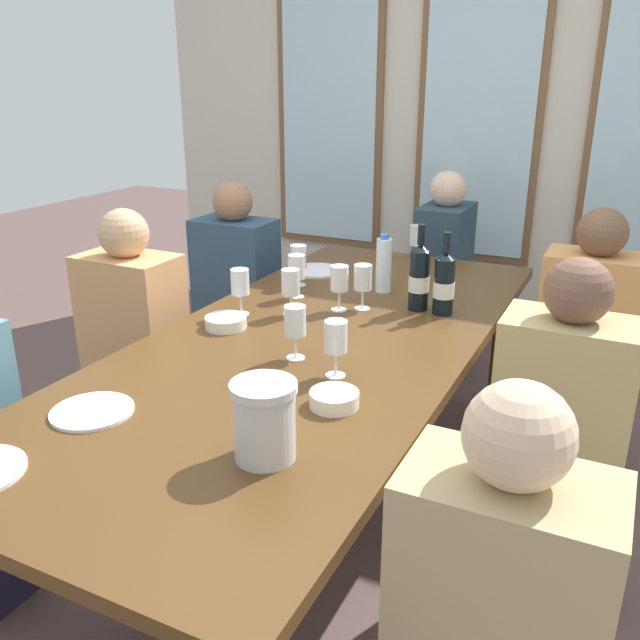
{
  "coord_description": "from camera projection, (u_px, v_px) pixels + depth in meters",
  "views": [
    {
      "loc": [
        0.94,
        -1.86,
        1.58
      ],
      "look_at": [
        0.0,
        0.05,
        0.79
      ],
      "focal_mm": 37.36,
      "sensor_mm": 36.0,
      "label": 1
    }
  ],
  "objects": [
    {
      "name": "wine_glass_0",
      "position": [
        339.0,
        279.0,
        2.48
      ],
      "size": [
        0.07,
        0.07,
        0.17
      ],
      "color": "white",
      "rests_on": "dining_table"
    },
    {
      "name": "tasting_bowl_1",
      "position": [
        226.0,
        322.0,
        2.34
      ],
      "size": [
        0.15,
        0.15,
        0.04
      ],
      "primitive_type": "cylinder",
      "color": "white",
      "rests_on": "dining_table"
    },
    {
      "name": "white_plate_1",
      "position": [
        92.0,
        411.0,
        1.75
      ],
      "size": [
        0.22,
        0.22,
        0.01
      ],
      "primitive_type": "cylinder",
      "color": "white",
      "rests_on": "dining_table"
    },
    {
      "name": "white_plate_2",
      "position": [
        316.0,
        271.0,
        3.01
      ],
      "size": [
        0.24,
        0.24,
        0.01
      ],
      "primitive_type": "cylinder",
      "color": "white",
      "rests_on": "dining_table"
    },
    {
      "name": "back_wall_with_windows",
      "position": [
        482.0,
        98.0,
        3.82
      ],
      "size": [
        4.24,
        0.1,
        2.9
      ],
      "color": "beige",
      "rests_on": "ground"
    },
    {
      "name": "wine_glass_4",
      "position": [
        295.0,
        322.0,
        2.05
      ],
      "size": [
        0.07,
        0.07,
        0.17
      ],
      "color": "white",
      "rests_on": "dining_table"
    },
    {
      "name": "wine_glass_6",
      "position": [
        336.0,
        339.0,
        1.93
      ],
      "size": [
        0.07,
        0.07,
        0.17
      ],
      "color": "white",
      "rests_on": "dining_table"
    },
    {
      "name": "wine_glass_2",
      "position": [
        298.0,
        257.0,
        2.77
      ],
      "size": [
        0.07,
        0.07,
        0.17
      ],
      "color": "white",
      "rests_on": "dining_table"
    },
    {
      "name": "wine_glass_8",
      "position": [
        296.0,
        268.0,
        2.62
      ],
      "size": [
        0.07,
        0.07,
        0.17
      ],
      "color": "white",
      "rests_on": "dining_table"
    },
    {
      "name": "seated_person_0",
      "position": [
        136.0,
        353.0,
        2.67
      ],
      "size": [
        0.38,
        0.24,
        1.11
      ],
      "color": "#27213C",
      "rests_on": "ground"
    },
    {
      "name": "dining_table",
      "position": [
        313.0,
        356.0,
        2.27
      ],
      "size": [
        1.04,
        2.44,
        0.74
      ],
      "color": "#533519",
      "rests_on": "ground"
    },
    {
      "name": "seated_person_5",
      "position": [
        585.0,
        351.0,
        2.69
      ],
      "size": [
        0.38,
        0.24,
        1.11
      ],
      "color": "#24233D",
      "rests_on": "ground"
    },
    {
      "name": "metal_pitcher",
      "position": [
        264.0,
        420.0,
        1.52
      ],
      "size": [
        0.16,
        0.16,
        0.19
      ],
      "color": "silver",
      "rests_on": "dining_table"
    },
    {
      "name": "wine_glass_1",
      "position": [
        291.0,
        283.0,
        2.43
      ],
      "size": [
        0.07,
        0.07,
        0.17
      ],
      "color": "white",
      "rests_on": "dining_table"
    },
    {
      "name": "wine_glass_5",
      "position": [
        363.0,
        278.0,
        2.49
      ],
      "size": [
        0.07,
        0.07,
        0.17
      ],
      "color": "white",
      "rests_on": "dining_table"
    },
    {
      "name": "wine_bottle_1",
      "position": [
        419.0,
        277.0,
        2.49
      ],
      "size": [
        0.08,
        0.08,
        0.33
      ],
      "color": "black",
      "rests_on": "dining_table"
    },
    {
      "name": "wine_bottle_0",
      "position": [
        444.0,
        283.0,
        2.44
      ],
      "size": [
        0.08,
        0.08,
        0.31
      ],
      "color": "black",
      "rests_on": "dining_table"
    },
    {
      "name": "seated_person_4",
      "position": [
        237.0,
        300.0,
        3.3
      ],
      "size": [
        0.38,
        0.24,
        1.11
      ],
      "color": "#333A44",
      "rests_on": "ground"
    },
    {
      "name": "tasting_bowl_0",
      "position": [
        334.0,
        399.0,
        1.78
      ],
      "size": [
        0.13,
        0.13,
        0.04
      ],
      "primitive_type": "cylinder",
      "color": "white",
      "rests_on": "dining_table"
    },
    {
      "name": "ground_plane",
      "position": [
        314.0,
        521.0,
        2.51
      ],
      "size": [
        12.0,
        12.0,
        0.0
      ],
      "primitive_type": "plane",
      "color": "brown"
    },
    {
      "name": "seated_person_6",
      "position": [
        442.0,
        279.0,
        3.64
      ],
      "size": [
        0.24,
        0.38,
        1.11
      ],
      "color": "#283331",
      "rests_on": "ground"
    },
    {
      "name": "wine_glass_7",
      "position": [
        240.0,
        284.0,
        2.43
      ],
      "size": [
        0.07,
        0.07,
        0.17
      ],
      "color": "white",
      "rests_on": "dining_table"
    },
    {
      "name": "seated_person_1",
      "position": [
        556.0,
        445.0,
        2.01
      ],
      "size": [
        0.38,
        0.24,
        1.11
      ],
      "color": "#393134",
      "rests_on": "ground"
    },
    {
      "name": "wine_glass_3",
      "position": [
        417.0,
        236.0,
        3.13
      ],
      "size": [
        0.07,
        0.07,
        0.17
      ],
      "color": "white",
      "rests_on": "dining_table"
    },
    {
      "name": "water_bottle",
      "position": [
        384.0,
        265.0,
        2.7
      ],
      "size": [
        0.06,
        0.06,
        0.24
      ],
      "color": "white",
      "rests_on": "dining_table"
    }
  ]
}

